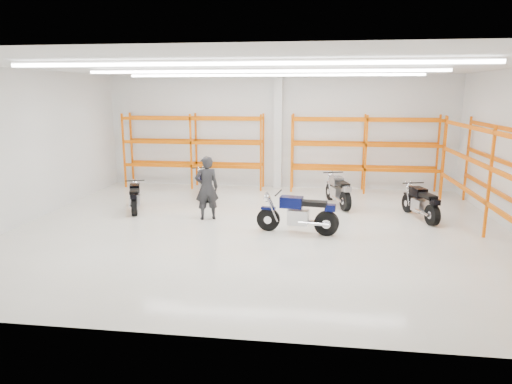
# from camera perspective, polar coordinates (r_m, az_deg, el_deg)

# --- Properties ---
(ground) EXTENTS (14.00, 14.00, 0.00)m
(ground) POSITION_cam_1_polar(r_m,az_deg,el_deg) (13.12, 0.49, -4.59)
(ground) COLOR beige
(ground) RESTS_ON ground
(room_shell) EXTENTS (14.02, 12.02, 4.51)m
(room_shell) POSITION_cam_1_polar(r_m,az_deg,el_deg) (12.59, 0.54, 9.88)
(room_shell) COLOR silver
(room_shell) RESTS_ON ground
(motorcycle_main) EXTENTS (2.30, 0.79, 1.13)m
(motorcycle_main) POSITION_cam_1_polar(r_m,az_deg,el_deg) (12.62, 5.64, -2.85)
(motorcycle_main) COLOR black
(motorcycle_main) RESTS_ON ground
(motorcycle_back_a) EXTENTS (0.84, 1.83, 0.93)m
(motorcycle_back_a) POSITION_cam_1_polar(r_m,az_deg,el_deg) (15.45, -14.90, -0.73)
(motorcycle_back_a) COLOR black
(motorcycle_back_a) RESTS_ON ground
(motorcycle_back_b) EXTENTS (1.16, 2.15, 1.16)m
(motorcycle_back_b) POSITION_cam_1_polar(r_m,az_deg,el_deg) (16.72, -6.39, 1.00)
(motorcycle_back_b) COLOR black
(motorcycle_back_b) RESTS_ON ground
(motorcycle_back_c) EXTENTS (0.92, 2.14, 1.08)m
(motorcycle_back_c) POSITION_cam_1_polar(r_m,az_deg,el_deg) (15.86, 10.28, 0.07)
(motorcycle_back_c) COLOR black
(motorcycle_back_c) RESTS_ON ground
(motorcycle_back_d) EXTENTS (0.88, 2.08, 1.04)m
(motorcycle_back_d) POSITION_cam_1_polar(r_m,az_deg,el_deg) (14.82, 19.97, -1.41)
(motorcycle_back_d) COLOR black
(motorcycle_back_d) RESTS_ON ground
(standing_man) EXTENTS (0.84, 0.70, 1.96)m
(standing_man) POSITION_cam_1_polar(r_m,az_deg,el_deg) (13.94, -6.17, 0.51)
(standing_man) COLOR black
(standing_man) RESTS_ON ground
(structural_column) EXTENTS (0.32, 0.32, 4.50)m
(structural_column) POSITION_cam_1_polar(r_m,az_deg,el_deg) (18.41, 2.77, 7.44)
(structural_column) COLOR white
(structural_column) RESTS_ON ground
(pallet_racking_back_left) EXTENTS (5.67, 0.87, 3.00)m
(pallet_racking_back_left) POSITION_cam_1_polar(r_m,az_deg,el_deg) (18.72, -7.82, 6.00)
(pallet_racking_back_left) COLOR #FF6E02
(pallet_racking_back_left) RESTS_ON ground
(pallet_racking_back_right) EXTENTS (5.67, 0.87, 3.00)m
(pallet_racking_back_right) POSITION_cam_1_polar(r_m,az_deg,el_deg) (18.15, 13.47, 5.57)
(pallet_racking_back_right) COLOR #FF6E02
(pallet_racking_back_right) RESTS_ON ground
(pallet_racking_side) EXTENTS (0.87, 9.07, 3.00)m
(pallet_racking_side) POSITION_cam_1_polar(r_m,az_deg,el_deg) (13.55, 28.87, 2.28)
(pallet_racking_side) COLOR #FF6E02
(pallet_racking_side) RESTS_ON ground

